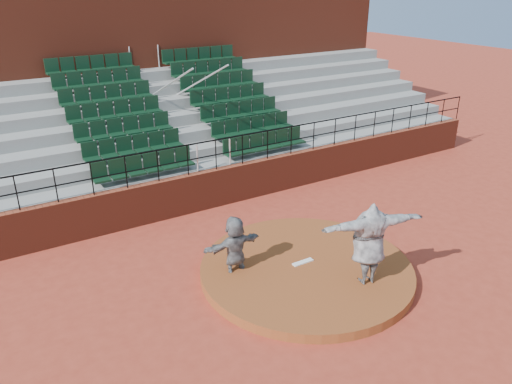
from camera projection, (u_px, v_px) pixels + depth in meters
ground at (306, 273)px, 13.04m from camera, size 90.00×90.00×0.00m
pitchers_mound at (306, 269)px, 12.99m from camera, size 5.50×5.50×0.25m
pitching_rubber at (303, 262)px, 13.05m from camera, size 0.60×0.15×0.03m
boundary_wall at (217, 187)px, 16.69m from camera, size 24.00×0.30×1.30m
wall_railing at (216, 148)px, 16.14m from camera, size 24.04×0.05×1.03m
seating_deck at (173, 137)px, 19.23m from camera, size 24.00×5.97×4.63m
press_box_facade at (134, 67)px, 21.48m from camera, size 24.00×3.00×7.10m
pitcher at (369, 243)px, 11.86m from camera, size 2.69×1.34×2.11m
fielder at (235, 248)px, 12.54m from camera, size 1.61×0.55×1.72m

